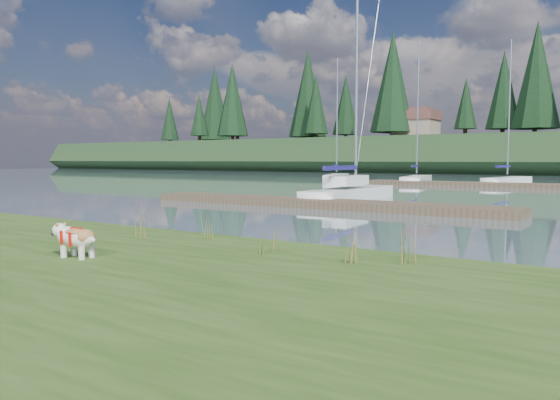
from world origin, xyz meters
The scene contains 21 objects.
ground centered at (0.00, 30.00, 0.00)m, with size 200.00×200.00×0.00m, color slate.
bank centered at (0.00, -6.00, 0.17)m, with size 60.00×9.00×0.35m, color #35511C.
bulldog centered at (-0.45, -4.89, 0.69)m, with size 0.91×0.44×0.54m.
sailboat_main centered at (-4.59, 13.77, 0.42)m, with size 2.15×8.57×12.25m.
dock_near centered at (-4.00, 9.00, 0.15)m, with size 16.00×2.00×0.30m, color #4C3D2C.
dock_far centered at (2.00, 30.00, 0.15)m, with size 26.00×2.20×0.30m, color #4C3D2C.
sailboat_bg_0 centered at (-16.67, 34.82, 0.32)m, with size 4.16×7.72×11.19m.
sailboat_bg_1 centered at (-8.61, 33.82, 0.33)m, with size 3.03×7.98×11.70m.
sailboat_bg_2 centered at (-1.57, 34.94, 0.33)m, with size 2.68×7.50×11.13m.
weed_0 centered at (-0.06, -2.17, 0.57)m, with size 0.17×0.14×0.52m.
weed_1 centered at (1.98, -2.52, 0.53)m, with size 0.17×0.14×0.43m.
weed_2 centered at (3.49, -2.79, 0.62)m, with size 0.17×0.14×0.65m.
weed_3 centered at (-1.36, -2.72, 0.60)m, with size 0.17×0.14×0.59m.
weed_4 centered at (1.88, -2.96, 0.55)m, with size 0.17×0.14×0.48m.
weed_5 centered at (4.22, -2.44, 0.62)m, with size 0.17×0.14×0.64m.
mud_lip centered at (0.00, -1.60, 0.07)m, with size 60.00×0.50×0.14m, color #33281C.
conifer_0 centered at (-55.00, 67.00, 12.64)m, with size 5.72×5.72×14.15m.
conifer_1 centered at (-40.00, 71.00, 11.28)m, with size 4.40×4.40×11.30m.
conifer_2 centered at (-25.00, 68.00, 13.54)m, with size 6.60×6.60×16.05m.
conifer_3 centered at (-10.00, 72.00, 11.74)m, with size 4.84×4.84×12.25m.
house_0 centered at (-22.00, 70.00, 7.31)m, with size 6.30×5.30×4.65m.
Camera 1 is at (7.18, -10.32, 1.94)m, focal length 35.00 mm.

